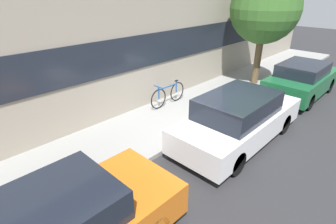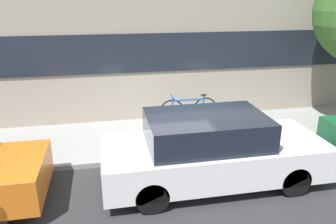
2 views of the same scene
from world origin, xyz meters
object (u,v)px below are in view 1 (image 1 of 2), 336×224
(parked_car_white, at_px, (238,119))
(street_tree, at_px, (265,9))
(fire_hydrant, at_px, (48,185))
(bicycle, at_px, (168,94))
(parked_car_green, at_px, (302,79))

(parked_car_white, bearing_deg, street_tree, 21.92)
(fire_hydrant, bearing_deg, bicycle, 17.39)
(parked_car_white, relative_size, bicycle, 2.56)
(bicycle, bearing_deg, parked_car_green, 145.34)
(parked_car_green, bearing_deg, parked_car_white, 180.00)
(parked_car_white, distance_m, fire_hydrant, 5.08)
(street_tree, bearing_deg, bicycle, 165.80)
(parked_car_white, xyz_separation_m, parked_car_green, (4.96, 0.00, -0.03))
(parked_car_white, xyz_separation_m, bicycle, (0.33, 3.09, -0.19))
(bicycle, height_order, street_tree, street_tree)
(parked_car_white, relative_size, street_tree, 0.97)
(fire_hydrant, xyz_separation_m, bicycle, (5.18, 1.62, 0.06))
(fire_hydrant, bearing_deg, parked_car_white, -16.80)
(parked_car_green, xyz_separation_m, street_tree, (-0.12, 1.95, 2.59))
(parked_car_white, height_order, bicycle, parked_car_white)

